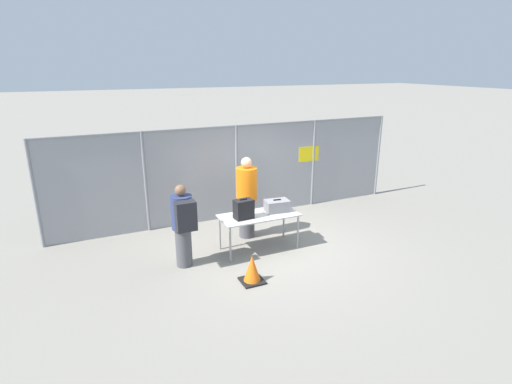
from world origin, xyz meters
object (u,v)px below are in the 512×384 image
Objects in this scene: suitcase_black at (244,209)px; traffic_cone at (252,270)px; inspection_table at (259,218)px; utility_trailer at (290,177)px; traveler_hooded at (183,223)px; security_worker_near at (247,197)px; suitcase_grey at (277,206)px.

suitcase_black reaches higher than traffic_cone.
utility_trailer is (2.59, 3.38, -0.29)m from inspection_table.
inspection_table is at bearing 13.39° from traveler_hooded.
suitcase_black is at bearing -171.54° from inspection_table.
traveler_hooded is 1.83m from security_worker_near.
suitcase_grey is 0.32× the size of traveler_hooded.
traffic_cone is at bearing -132.60° from suitcase_grey.
utility_trailer is at bearing 48.80° from traveler_hooded.
traveler_hooded is (-2.04, -0.15, 0.01)m from suitcase_grey.
security_worker_near is 3.60× the size of traffic_cone.
traffic_cone is at bearing -119.80° from inspection_table.
suitcase_grey reaches higher than utility_trailer.
inspection_table is 0.74m from security_worker_near.
inspection_table is 0.89× the size of security_worker_near.
suitcase_grey is at bearing -122.83° from utility_trailer.
suitcase_black is 0.80m from suitcase_grey.
suitcase_black reaches higher than suitcase_grey.
suitcase_grey is 4.01m from utility_trailer.
traffic_cone is at bearing -125.66° from utility_trailer.
suitcase_grey is 0.79m from security_worker_near.
traveler_hooded is at bearing -175.66° from suitcase_grey.
inspection_table is 0.38× the size of utility_trailer.
suitcase_black is (-0.36, -0.05, 0.26)m from inspection_table.
suitcase_grey is 2.04m from traveler_hooded.
suitcase_black is 0.85m from security_worker_near.
suitcase_black is at bearing -130.71° from utility_trailer.
utility_trailer reaches higher than traffic_cone.
security_worker_near reaches higher than inspection_table.
utility_trailer is at bearing 57.17° from suitcase_grey.
utility_trailer is at bearing 54.34° from traffic_cone.
suitcase_black is at bearing -173.93° from suitcase_grey.
traffic_cone is (-1.10, -1.20, -0.65)m from suitcase_grey.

